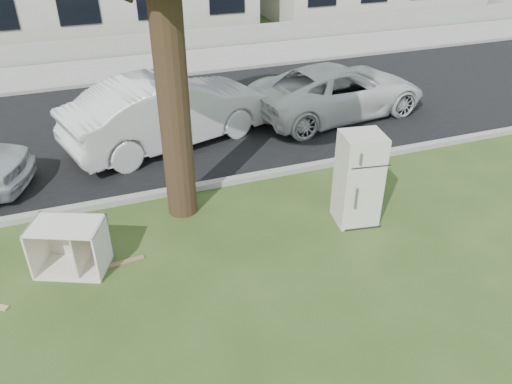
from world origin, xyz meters
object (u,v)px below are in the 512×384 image
object	(u,v)px
car_center	(169,111)
car_right	(338,91)
fridge	(358,179)
cabinet	(70,247)

from	to	relation	value
car_center	car_right	size ratio (longest dim) A/B	1.02
fridge	car_right	world-z (taller)	fridge
car_right	fridge	bearing A→B (deg)	148.44
cabinet	car_right	size ratio (longest dim) A/B	0.23
fridge	cabinet	xyz separation A→B (m)	(-4.86, 0.31, -0.43)
car_center	car_right	xyz separation A→B (m)	(4.51, 0.20, -0.14)
fridge	car_right	bearing A→B (deg)	74.70
fridge	cabinet	distance (m)	4.89
fridge	car_right	size ratio (longest dim) A/B	0.36
car_center	car_right	world-z (taller)	car_center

